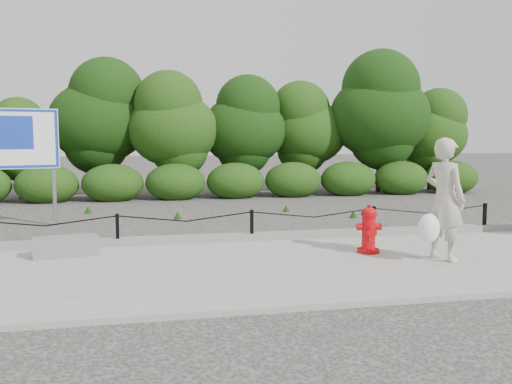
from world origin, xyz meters
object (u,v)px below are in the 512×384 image
Objects in this scene: concrete_block at (66,246)px; advertising_sign at (19,144)px; fire_hydrant at (369,230)px; pedestrian at (444,201)px.

concrete_block is 0.39× the size of advertising_sign.
pedestrian is at bearing -28.64° from fire_hydrant.
fire_hydrant is at bearing -47.57° from advertising_sign.
advertising_sign is at bearing 111.77° from concrete_block.
fire_hydrant is at bearing 31.28° from pedestrian.
fire_hydrant is 0.31× the size of advertising_sign.
pedestrian is at bearing -48.04° from advertising_sign.
advertising_sign reaches higher than fire_hydrant.
fire_hydrant is at bearing -8.79° from concrete_block.
concrete_block is (-5.09, 0.79, -0.23)m from fire_hydrant.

